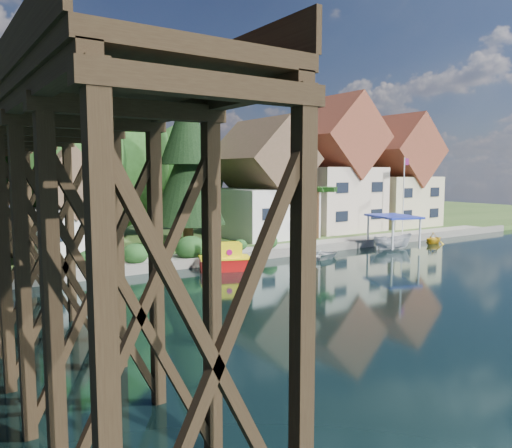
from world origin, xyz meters
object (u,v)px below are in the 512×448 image
object	(u,v)px
shed	(67,210)
boat_white_a	(316,254)
conifer	(187,158)
trestle_bridge	(8,196)
house_right	(393,179)
flagpole	(404,187)
boat_yellow	(434,237)
palm_tree	(317,191)
house_center	(331,173)
tugboat	(225,259)
house_left	(262,187)
boat_canopy	(393,235)

from	to	relation	value
shed	boat_white_a	world-z (taller)	shed
conifer	trestle_bridge	bearing A→B (deg)	-148.31
house_right	boat_white_a	distance (m)	23.17
shed	flagpole	world-z (taller)	shed
boat_white_a	boat_yellow	size ratio (longest dim) A/B	1.85
palm_tree	boat_white_a	distance (m)	9.21
boat_white_a	house_center	bearing A→B (deg)	-40.69
tugboat	boat_white_a	size ratio (longest dim) A/B	0.93
house_center	conifer	distance (m)	17.94
palm_tree	boat_yellow	bearing A→B (deg)	-33.00
house_right	palm_tree	distance (m)	15.38
palm_tree	boat_yellow	size ratio (longest dim) A/B	2.25
house_left	house_right	world-z (taller)	house_right
house_left	boat_canopy	xyz separation A→B (m)	(6.42, -10.19, -3.90)
house_center	conifer	world-z (taller)	conifer
house_center	boat_yellow	xyz separation A→B (m)	(3.26, -10.48, -5.83)
house_center	shed	size ratio (longest dim) A/B	1.77
trestle_bridge	boat_white_a	world-z (taller)	trestle_bridge
tugboat	boat_yellow	size ratio (longest dim) A/B	1.72
trestle_bridge	house_right	distance (m)	42.41
shed	palm_tree	distance (m)	21.39
trestle_bridge	house_right	world-z (taller)	house_right
house_left	tugboat	bearing A→B (deg)	-134.76
house_center	house_right	world-z (taller)	house_center
house_center	palm_tree	xyz separation A→B (m)	(-5.79, -4.60, -1.59)
conifer	palm_tree	xyz separation A→B (m)	(11.93, -2.09, -2.84)
house_right	shed	world-z (taller)	house_right
house_right	tugboat	bearing A→B (deg)	-160.29
shed	boat_yellow	world-z (taller)	shed
conifer	boat_yellow	xyz separation A→B (m)	(20.98, -7.97, -7.09)
house_center	conifer	bearing A→B (deg)	-171.93
flagpole	house_center	bearing A→B (deg)	118.56
boat_white_a	house_left	bearing A→B (deg)	-6.27
trestle_bridge	house_left	size ratio (longest dim) A/B	4.01
house_left	house_center	xyz separation A→B (m)	(9.00, 0.50, 1.28)
palm_tree	flagpole	xyz separation A→B (m)	(9.40, -2.03, 0.25)
house_left	house_center	bearing A→B (deg)	3.18
trestle_bridge	boat_yellow	distance (m)	35.59
boat_canopy	house_center	bearing A→B (deg)	76.42
boat_canopy	boat_yellow	bearing A→B (deg)	2.08
conifer	boat_canopy	size ratio (longest dim) A/B	2.86
flagpole	tugboat	size ratio (longest dim) A/B	1.97
conifer	house_left	bearing A→B (deg)	12.99
trestle_bridge	boat_yellow	size ratio (longest dim) A/B	20.02
shed	house_right	bearing A→B (deg)	2.39
house_right	palm_tree	size ratio (longest dim) A/B	2.51
palm_tree	house_left	bearing A→B (deg)	128.05
shed	conifer	bearing A→B (deg)	-3.14
conifer	palm_tree	bearing A→B (deg)	-9.96
palm_tree	conifer	bearing A→B (deg)	170.04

